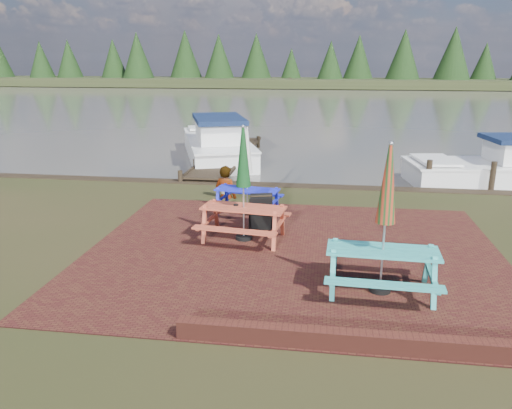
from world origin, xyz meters
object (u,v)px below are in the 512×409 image
Objects in this scene: boat_jetty at (217,145)px; person at (225,166)px; picnic_table_red at (244,202)px; chalkboard at (261,213)px; jetty at (228,156)px; picnic_table_teal at (383,243)px; boat_near at (512,169)px; picnic_table_blue at (247,185)px.

boat_jetty is 3.94× the size of person.
chalkboard is (0.31, 0.73, -0.47)m from picnic_table_red.
picnic_table_red is at bearing -76.50° from jetty.
picnic_table_teal reaches higher than boat_jetty.
picnic_table_red is at bearing 126.82° from person.
boat_jetty is 11.58m from boat_near.
person is (1.15, -6.03, 0.86)m from jetty.
person is (1.74, -6.75, 0.55)m from boat_jetty.
boat_near is at bearing 48.84° from picnic_table_red.
boat_jetty is (-2.65, 8.32, -0.39)m from picnic_table_blue.
boat_near is (10.60, -2.25, 0.25)m from jetty.
picnic_table_red is 0.29× the size of jetty.
boat_near is at bearing 63.33° from picnic_table_teal.
picnic_table_red is 0.34× the size of boat_jetty.
boat_jetty reaches higher than chalkboard.
boat_near is at bearing 23.33° from chalkboard.
jetty is (-2.06, 7.59, -0.71)m from picnic_table_blue.
chalkboard is at bearing -73.58° from jetty.
picnic_table_red is at bearing -129.23° from chalkboard.
boat_near is (8.30, 7.32, -0.57)m from picnic_table_red.
picnic_table_teal reaches higher than picnic_table_blue.
picnic_table_teal is at bearing -65.64° from chalkboard.
picnic_table_red reaches higher than person.
chalkboard is at bearing 121.49° from boat_near.
person is at bearing 101.14° from chalkboard.
picnic_table_blue is (-0.23, 1.98, -0.11)m from picnic_table_red.
picnic_table_teal is 11.06m from boat_near.
boat_near is at bearing 40.87° from picnic_table_blue.
picnic_table_red reaches higher than picnic_table_blue.
person is at bearing -94.62° from boat_jetty.
picnic_table_blue reaches higher than boat_near.
chalkboard is 10.09m from boat_jetty.
boat_jetty is at bearing 128.98° from jetty.
boat_near is (8.54, 5.34, -0.46)m from picnic_table_blue.
person is at bearing 127.28° from picnic_table_teal.
picnic_table_red is 1.13× the size of picnic_table_blue.
picnic_table_teal is at bearing 143.56° from person.
picnic_table_red reaches higher than boat_jetty.
person is at bearing 129.20° from picnic_table_blue.
picnic_table_teal reaches higher than picnic_table_red.
boat_jetty is at bearing 92.28° from chalkboard.
chalkboard is (0.54, -1.26, -0.36)m from picnic_table_blue.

